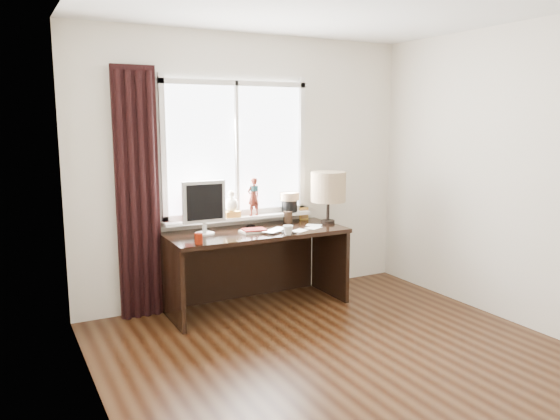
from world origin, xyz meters
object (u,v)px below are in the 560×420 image
mug (288,230)px  monitor (204,204)px  desk (252,254)px  table_lamp (328,187)px  laptop (275,231)px  red_cup (199,239)px

mug → monitor: bearing=150.8°
desk → table_lamp: size_ratio=3.27×
mug → monitor: 0.79m
mug → monitor: size_ratio=0.19×
table_lamp → mug: bearing=-154.0°
laptop → desk: bearing=86.3°
laptop → desk: (-0.13, 0.23, -0.26)m
red_cup → desk: bearing=28.4°
red_cup → table_lamp: size_ratio=0.17×
mug → red_cup: 0.84m
laptop → mug: 0.18m
laptop → red_cup: size_ratio=3.23×
mug → desk: mug is taller
red_cup → table_lamp: 1.52m
mug → desk: 0.52m
desk → red_cup: bearing=-151.6°
mug → table_lamp: table_lamp is taller
mug → red_cup: size_ratio=1.03×
laptop → table_lamp: table_lamp is taller
desk → table_lamp: table_lamp is taller
laptop → monitor: 0.70m
laptop → red_cup: (-0.79, -0.13, 0.03)m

